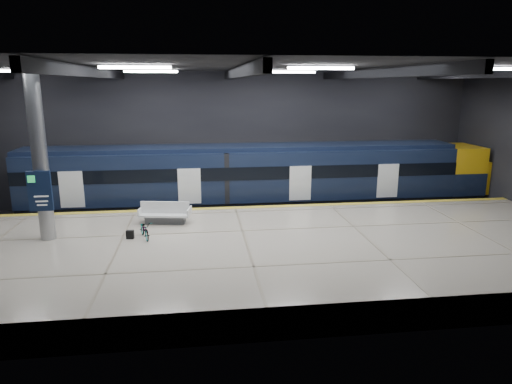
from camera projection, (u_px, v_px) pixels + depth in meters
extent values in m
plane|color=black|center=(240.00, 247.00, 20.95)|extent=(30.00, 30.00, 0.00)
cube|color=black|center=(228.00, 139.00, 27.74)|extent=(30.00, 0.10, 8.00)
cube|color=black|center=(267.00, 209.00, 12.30)|extent=(30.00, 0.10, 8.00)
cube|color=black|center=(239.00, 66.00, 19.09)|extent=(30.00, 16.00, 0.10)
cube|color=black|center=(91.00, 72.00, 18.41)|extent=(0.25, 16.00, 0.40)
cube|color=black|center=(239.00, 73.00, 19.15)|extent=(0.25, 16.00, 0.40)
cube|color=black|center=(376.00, 73.00, 19.89)|extent=(0.25, 16.00, 0.40)
cube|color=black|center=(503.00, 73.00, 20.63)|extent=(0.25, 16.00, 0.40)
cube|color=white|center=(135.00, 67.00, 16.70)|extent=(2.60, 0.18, 0.10)
cube|color=white|center=(321.00, 68.00, 17.56)|extent=(2.60, 0.18, 0.10)
cube|color=white|center=(489.00, 69.00, 18.42)|extent=(2.60, 0.18, 0.10)
cube|color=white|center=(0.00, 71.00, 21.62)|extent=(2.60, 0.18, 0.10)
cube|color=white|center=(151.00, 71.00, 22.48)|extent=(2.60, 0.18, 0.10)
cube|color=white|center=(290.00, 72.00, 23.35)|extent=(2.60, 0.18, 0.10)
cube|color=white|center=(419.00, 72.00, 24.21)|extent=(2.60, 0.18, 0.10)
cube|color=#BDB2A0|center=(246.00, 255.00, 18.41)|extent=(30.00, 11.00, 1.10)
cube|color=gold|center=(235.00, 208.00, 23.35)|extent=(30.00, 0.40, 0.01)
cube|color=gray|center=(232.00, 216.00, 25.54)|extent=(30.00, 0.08, 0.16)
cube|color=gray|center=(230.00, 209.00, 26.93)|extent=(30.00, 0.08, 0.16)
cube|color=black|center=(243.00, 204.00, 26.21)|extent=(24.00, 2.58, 0.80)
cube|color=black|center=(243.00, 174.00, 25.80)|extent=(24.00, 2.80, 2.75)
cube|color=black|center=(243.00, 147.00, 25.45)|extent=(24.00, 2.30, 0.24)
cube|color=black|center=(246.00, 174.00, 24.38)|extent=(24.00, 0.04, 0.70)
cube|color=white|center=(300.00, 183.00, 24.88)|extent=(1.20, 0.05, 1.90)
cube|color=gold|center=(458.00, 168.00, 27.41)|extent=(2.00, 2.80, 2.75)
ellipsoid|color=gold|center=(497.00, 175.00, 27.84)|extent=(3.60, 2.52, 1.90)
cube|color=black|center=(463.00, 165.00, 27.40)|extent=(1.60, 2.38, 0.80)
cube|color=#595B60|center=(166.00, 219.00, 20.78)|extent=(1.84, 0.85, 0.33)
cube|color=white|center=(165.00, 214.00, 20.72)|extent=(2.35, 1.31, 0.09)
cube|color=white|center=(165.00, 207.00, 20.65)|extent=(2.20, 0.47, 0.55)
cube|color=white|center=(141.00, 211.00, 20.74)|extent=(0.23, 0.94, 0.33)
cube|color=white|center=(189.00, 212.00, 20.64)|extent=(0.23, 0.94, 0.33)
imported|color=#99999E|center=(145.00, 229.00, 18.70)|extent=(0.89, 1.49, 0.74)
cube|color=black|center=(130.00, 235.00, 18.67)|extent=(0.32, 0.22, 0.35)
cylinder|color=#9EA0A5|center=(40.00, 155.00, 17.94)|extent=(0.60, 0.60, 6.90)
cube|color=#0F1B38|center=(40.00, 191.00, 17.85)|extent=(0.90, 0.12, 1.60)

